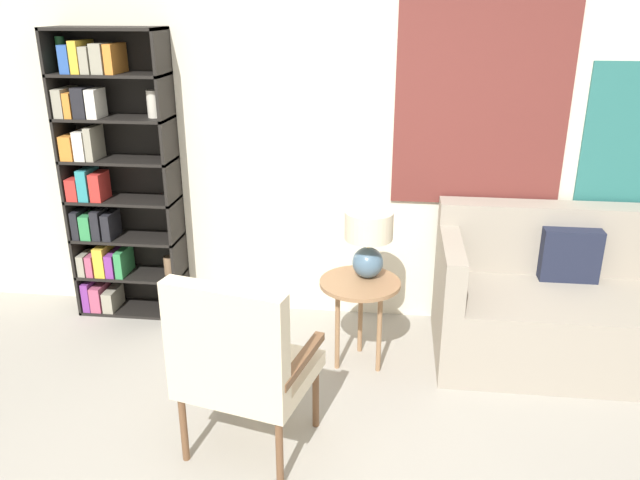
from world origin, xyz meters
TOP-DOWN VIEW (x-y plane):
  - wall_back at (0.06, 2.03)m, footprint 6.40×0.08m
  - bookshelf at (-1.51, 1.85)m, footprint 0.75×0.30m
  - armchair at (-0.26, 0.38)m, footprint 0.71×0.68m
  - couch at (1.56, 1.57)m, footprint 1.64×0.87m
  - side_table at (0.26, 1.31)m, footprint 0.49×0.49m
  - table_lamp at (0.30, 1.38)m, footprint 0.29×0.29m

SIDE VIEW (x-z plane):
  - couch at x=1.56m, z-range -0.12..0.81m
  - side_table at x=0.26m, z-range 0.22..0.78m
  - armchair at x=-0.26m, z-range 0.07..1.05m
  - table_lamp at x=0.30m, z-range 0.61..1.03m
  - bookshelf at x=-1.51m, z-range 0.01..2.00m
  - wall_back at x=0.06m, z-range 0.00..2.70m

